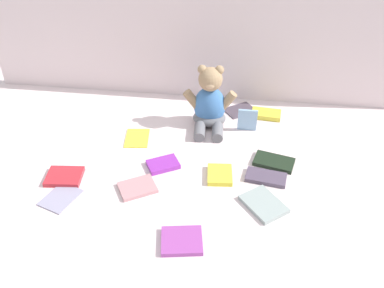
{
  "coord_description": "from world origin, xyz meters",
  "views": [
    {
      "loc": [
        0.15,
        -1.17,
        0.91
      ],
      "look_at": [
        0.01,
        -0.1,
        0.1
      ],
      "focal_mm": 38.74,
      "sensor_mm": 36.0,
      "label": 1
    }
  ],
  "objects_px": {
    "book_case_6": "(182,241)",
    "book_case_9": "(137,187)",
    "book_case_7": "(137,138)",
    "book_case_10": "(240,110)",
    "book_case_11": "(247,120)",
    "book_case_1": "(163,164)",
    "book_case_12": "(220,175)",
    "book_case_8": "(64,177)",
    "book_case_5": "(274,162)",
    "book_case_0": "(266,114)",
    "book_case_4": "(61,197)",
    "book_case_2": "(264,204)",
    "teddy_bear": "(210,104)",
    "book_case_3": "(266,177)"
  },
  "relations": [
    {
      "from": "book_case_3",
      "to": "book_case_4",
      "type": "distance_m",
      "value": 0.66
    },
    {
      "from": "book_case_3",
      "to": "book_case_11",
      "type": "xyz_separation_m",
      "value": [
        -0.07,
        0.27,
        0.04
      ]
    },
    {
      "from": "book_case_0",
      "to": "book_case_9",
      "type": "relative_size",
      "value": 1.01
    },
    {
      "from": "book_case_6",
      "to": "book_case_0",
      "type": "bearing_deg",
      "value": 150.74
    },
    {
      "from": "book_case_0",
      "to": "book_case_5",
      "type": "height_order",
      "value": "book_case_0"
    },
    {
      "from": "book_case_8",
      "to": "book_case_9",
      "type": "xyz_separation_m",
      "value": [
        0.25,
        -0.02,
        -0.0
      ]
    },
    {
      "from": "book_case_5",
      "to": "book_case_12",
      "type": "distance_m",
      "value": 0.2
    },
    {
      "from": "book_case_12",
      "to": "book_case_11",
      "type": "bearing_deg",
      "value": -111.27
    },
    {
      "from": "book_case_2",
      "to": "book_case_3",
      "type": "distance_m",
      "value": 0.13
    },
    {
      "from": "book_case_4",
      "to": "book_case_1",
      "type": "bearing_deg",
      "value": 53.42
    },
    {
      "from": "book_case_5",
      "to": "book_case_9",
      "type": "bearing_deg",
      "value": 127.06
    },
    {
      "from": "book_case_8",
      "to": "book_case_10",
      "type": "xyz_separation_m",
      "value": [
        0.56,
        0.49,
        -0.0
      ]
    },
    {
      "from": "book_case_10",
      "to": "book_case_5",
      "type": "bearing_deg",
      "value": -14.82
    },
    {
      "from": "book_case_2",
      "to": "book_case_9",
      "type": "bearing_deg",
      "value": -42.41
    },
    {
      "from": "book_case_1",
      "to": "book_case_12",
      "type": "height_order",
      "value": "same"
    },
    {
      "from": "book_case_10",
      "to": "book_case_12",
      "type": "xyz_separation_m",
      "value": [
        -0.05,
        -0.42,
        0.0
      ]
    },
    {
      "from": "book_case_6",
      "to": "book_case_12",
      "type": "height_order",
      "value": "book_case_12"
    },
    {
      "from": "book_case_10",
      "to": "book_case_11",
      "type": "distance_m",
      "value": 0.15
    },
    {
      "from": "book_case_3",
      "to": "book_case_12",
      "type": "distance_m",
      "value": 0.15
    },
    {
      "from": "book_case_8",
      "to": "book_case_10",
      "type": "relative_size",
      "value": 0.95
    },
    {
      "from": "book_case_0",
      "to": "book_case_6",
      "type": "height_order",
      "value": "book_case_0"
    },
    {
      "from": "book_case_9",
      "to": "book_case_12",
      "type": "height_order",
      "value": "book_case_12"
    },
    {
      "from": "book_case_7",
      "to": "book_case_10",
      "type": "xyz_separation_m",
      "value": [
        0.37,
        0.24,
        -0.0
      ]
    },
    {
      "from": "book_case_5",
      "to": "book_case_1",
      "type": "bearing_deg",
      "value": 113.68
    },
    {
      "from": "book_case_7",
      "to": "book_case_11",
      "type": "height_order",
      "value": "book_case_11"
    },
    {
      "from": "book_case_3",
      "to": "book_case_6",
      "type": "bearing_deg",
      "value": 150.21
    },
    {
      "from": "book_case_10",
      "to": "book_case_1",
      "type": "bearing_deg",
      "value": -68.66
    },
    {
      "from": "book_case_2",
      "to": "book_case_9",
      "type": "xyz_separation_m",
      "value": [
        -0.4,
        0.02,
        -0.0
      ]
    },
    {
      "from": "book_case_2",
      "to": "book_case_12",
      "type": "height_order",
      "value": "book_case_12"
    },
    {
      "from": "book_case_12",
      "to": "book_case_8",
      "type": "bearing_deg",
      "value": 3.12
    },
    {
      "from": "book_case_4",
      "to": "book_case_6",
      "type": "xyz_separation_m",
      "value": [
        0.4,
        -0.13,
        0.0
      ]
    },
    {
      "from": "book_case_1",
      "to": "book_case_11",
      "type": "distance_m",
      "value": 0.38
    },
    {
      "from": "book_case_3",
      "to": "book_case_12",
      "type": "relative_size",
      "value": 1.35
    },
    {
      "from": "book_case_5",
      "to": "book_case_7",
      "type": "bearing_deg",
      "value": 94.75
    },
    {
      "from": "book_case_1",
      "to": "book_case_6",
      "type": "xyz_separation_m",
      "value": [
        0.11,
        -0.32,
        -0.0
      ]
    },
    {
      "from": "book_case_4",
      "to": "book_case_7",
      "type": "relative_size",
      "value": 0.99
    },
    {
      "from": "book_case_1",
      "to": "book_case_11",
      "type": "relative_size",
      "value": 1.11
    },
    {
      "from": "book_case_4",
      "to": "book_case_8",
      "type": "bearing_deg",
      "value": 123.3
    },
    {
      "from": "teddy_bear",
      "to": "book_case_6",
      "type": "height_order",
      "value": "teddy_bear"
    },
    {
      "from": "book_case_1",
      "to": "book_case_4",
      "type": "distance_m",
      "value": 0.35
    },
    {
      "from": "book_case_9",
      "to": "book_case_7",
      "type": "bearing_deg",
      "value": -16.66
    },
    {
      "from": "book_case_6",
      "to": "book_case_9",
      "type": "bearing_deg",
      "value": -148.48
    },
    {
      "from": "book_case_4",
      "to": "book_case_10",
      "type": "distance_m",
      "value": 0.79
    },
    {
      "from": "book_case_6",
      "to": "book_case_3",
      "type": "bearing_deg",
      "value": 131.95
    },
    {
      "from": "book_case_2",
      "to": "book_case_10",
      "type": "bearing_deg",
      "value": -119.34
    },
    {
      "from": "teddy_bear",
      "to": "book_case_1",
      "type": "relative_size",
      "value": 2.38
    },
    {
      "from": "book_case_8",
      "to": "book_case_5",
      "type": "bearing_deg",
      "value": -81.93
    },
    {
      "from": "book_case_4",
      "to": "book_case_3",
      "type": "bearing_deg",
      "value": 34.83
    },
    {
      "from": "book_case_2",
      "to": "book_case_11",
      "type": "xyz_separation_m",
      "value": [
        -0.06,
        0.4,
        0.04
      ]
    },
    {
      "from": "book_case_7",
      "to": "book_case_9",
      "type": "height_order",
      "value": "book_case_9"
    }
  ]
}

